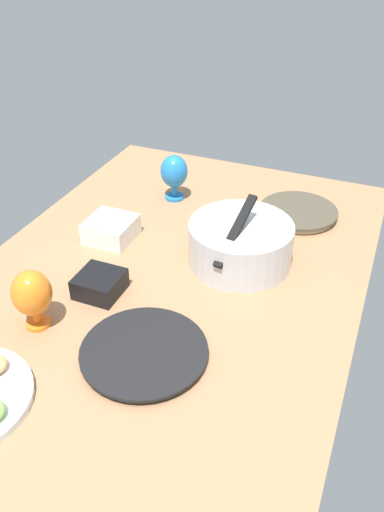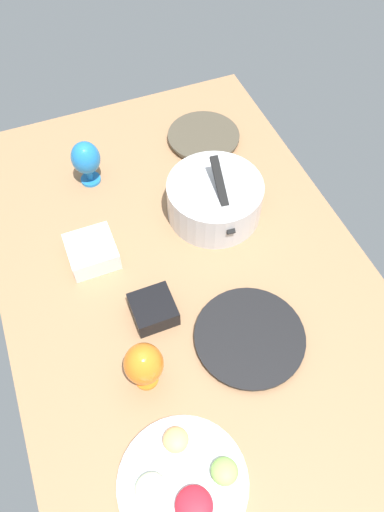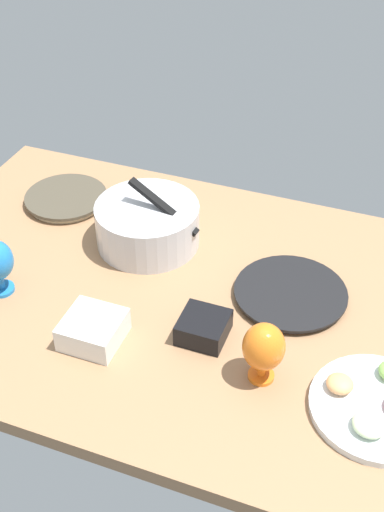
% 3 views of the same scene
% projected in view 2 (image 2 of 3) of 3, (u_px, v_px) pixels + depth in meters
% --- Properties ---
extents(ground_plane, '(1.60, 1.04, 0.04)m').
position_uv_depth(ground_plane, '(185.00, 274.00, 1.43)').
color(ground_plane, '#99704C').
extents(dinner_plate_left, '(0.25, 0.25, 0.03)m').
position_uv_depth(dinner_plate_left, '(204.00, 137.00, 1.71)').
color(dinner_plate_left, beige).
rests_on(dinner_plate_left, ground_plane).
extents(dinner_plate_right, '(0.29, 0.29, 0.02)m').
position_uv_depth(dinner_plate_right, '(250.00, 337.00, 1.28)').
color(dinner_plate_right, '#4C4C51').
rests_on(dinner_plate_right, ground_plane).
extents(mixing_bowl, '(0.30, 0.29, 0.19)m').
position_uv_depth(mixing_bowl, '(215.00, 198.00, 1.48)').
color(mixing_bowl, silver).
rests_on(mixing_bowl, ground_plane).
extents(fruit_platter, '(0.29, 0.29, 0.05)m').
position_uv_depth(fruit_platter, '(184.00, 482.00, 1.07)').
color(fruit_platter, silver).
rests_on(fruit_platter, ground_plane).
extents(hurricane_glass_orange, '(0.10, 0.10, 0.16)m').
position_uv_depth(hurricane_glass_orange, '(144.00, 365.00, 1.15)').
color(hurricane_glass_orange, orange).
rests_on(hurricane_glass_orange, ground_plane).
extents(hurricane_glass_blue, '(0.09, 0.09, 0.16)m').
position_uv_depth(hurricane_glass_blue, '(86.00, 159.00, 1.53)').
color(hurricane_glass_blue, '#2075C2').
rests_on(hurricane_glass_blue, ground_plane).
extents(square_bowl_black, '(0.11, 0.11, 0.06)m').
position_uv_depth(square_bowl_black, '(153.00, 309.00, 1.30)').
color(square_bowl_black, black).
rests_on(square_bowl_black, ground_plane).
extents(square_bowl_white, '(0.14, 0.14, 0.06)m').
position_uv_depth(square_bowl_white, '(92.00, 251.00, 1.40)').
color(square_bowl_white, white).
rests_on(square_bowl_white, ground_plane).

